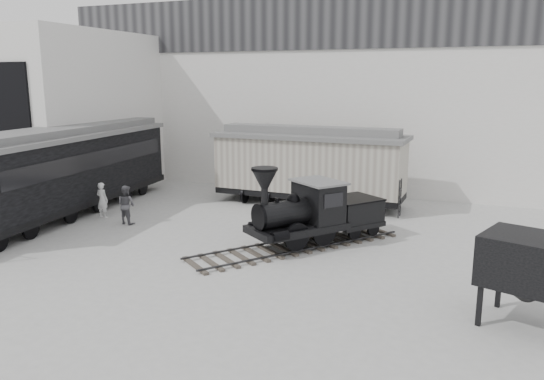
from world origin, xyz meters
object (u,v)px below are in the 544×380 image
at_px(locomotive, 312,216).
at_px(visitor_b, 126,205).
at_px(coal_hopper, 529,268).
at_px(passenger_coach, 69,170).
at_px(visitor_a, 102,200).
at_px(boxcar, 309,164).

bearing_deg(locomotive, visitor_b, -142.05).
bearing_deg(coal_hopper, locomotive, 166.58).
relative_size(passenger_coach, visitor_a, 8.75).
bearing_deg(boxcar, passenger_coach, -147.81).
xyz_separation_m(boxcar, coal_hopper, (9.46, -11.31, -0.52)).
xyz_separation_m(boxcar, visitor_b, (-6.54, -6.61, -1.25)).
relative_size(visitor_a, visitor_b, 0.96).
xyz_separation_m(locomotive, visitor_a, (-10.40, 0.47, -0.33)).
distance_m(boxcar, passenger_coach, 11.84).
distance_m(passenger_coach, visitor_a, 2.36).
distance_m(locomotive, passenger_coach, 12.41).
xyz_separation_m(locomotive, boxcar, (-2.14, 6.58, 0.96)).
xyz_separation_m(passenger_coach, visitor_a, (1.96, -0.13, -1.31)).
bearing_deg(coal_hopper, boxcar, 149.38).
distance_m(visitor_b, coal_hopper, 16.68).
bearing_deg(boxcar, visitor_b, -132.81).
bearing_deg(locomotive, passenger_coach, -145.06).
distance_m(passenger_coach, coal_hopper, 20.39).
height_order(boxcar, passenger_coach, boxcar).
distance_m(locomotive, visitor_b, 8.68).
xyz_separation_m(boxcar, passenger_coach, (-10.22, -5.98, 0.03)).
height_order(boxcar, visitor_a, boxcar).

